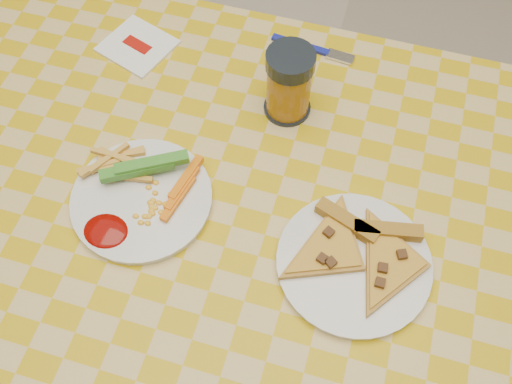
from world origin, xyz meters
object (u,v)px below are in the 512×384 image
at_px(plate_right, 353,264).
at_px(drink_glass, 289,84).
at_px(table, 233,247).
at_px(plate_left, 142,200).

bearing_deg(plate_right, drink_glass, 123.32).
height_order(table, plate_right, plate_right).
height_order(table, drink_glass, drink_glass).
distance_m(plate_left, plate_right, 0.33).
relative_size(plate_left, plate_right, 0.97).
bearing_deg(plate_right, plate_left, 177.86).
xyz_separation_m(plate_left, drink_glass, (0.16, 0.23, 0.06)).
height_order(table, plate_left, plate_left).
bearing_deg(drink_glass, plate_right, -56.68).
distance_m(plate_right, drink_glass, 0.30).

